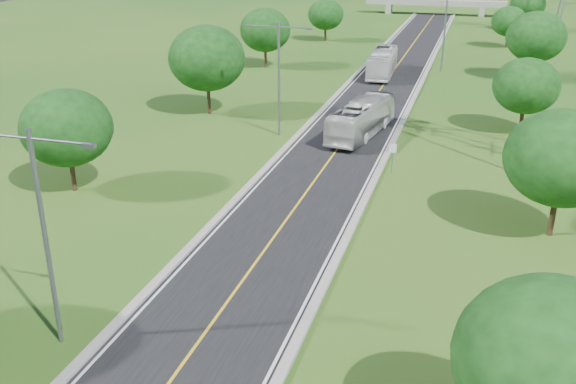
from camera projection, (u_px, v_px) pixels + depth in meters
The scene contains 21 objects.
ground at pixel (373, 100), 69.99m from camera, with size 260.00×260.00×0.00m, color #1E5016.
road at pixel (381, 88), 75.29m from camera, with size 8.00×150.00×0.06m, color black.
curb_left at pixel (346, 85), 76.39m from camera, with size 0.50×150.00×0.22m, color gray.
curb_right at pixel (418, 90), 74.14m from camera, with size 0.50×150.00×0.22m, color gray.
speed_limit_sign at pixel (393, 153), 48.48m from camera, with size 0.55×0.09×2.40m.
overpass at pixel (435, 3), 140.01m from camera, with size 30.00×3.00×3.20m.
streetlight_near_left at pixel (43, 222), 26.76m from camera, with size 5.90×0.25×10.00m.
streetlight_mid_left at pixel (279, 70), 56.02m from camera, with size 5.90×0.25×10.00m.
streetlight_far_right at pixel (445, 25), 82.11m from camera, with size 5.90×0.25×10.00m.
tree_lb at pixel (67, 128), 44.09m from camera, with size 6.30×6.30×7.33m.
tree_lc at pixel (207, 58), 62.98m from camera, with size 7.56×7.56×8.79m.
tree_ld at pixel (265, 30), 85.03m from camera, with size 6.72×6.72×7.82m.
tree_le at pixel (326, 14), 105.89m from camera, with size 5.88×5.88×6.84m.
tree_ra at pixel (552, 362), 20.18m from camera, with size 6.30×6.30×7.33m.
tree_rb at pixel (562, 158), 37.26m from camera, with size 6.72×6.72×7.82m.
tree_rc at pixel (526, 86), 57.27m from camera, with size 5.88×5.88×6.84m.
tree_rd at pixel (536, 37), 77.67m from camera, with size 7.14×7.14×8.30m.
tree_re at pixel (509, 21), 100.09m from camera, with size 5.46×5.46×6.35m.
tree_rf at pixel (528, 5), 116.66m from camera, with size 6.30×6.30×7.33m.
bus_outbound at pixel (362, 119), 57.23m from camera, with size 2.64×11.28×3.14m, color beige.
bus_inbound at pixel (382, 63), 81.19m from camera, with size 2.74×11.69×3.26m, color silver.
Camera 1 is at (10.78, -8.34, 17.24)m, focal length 40.00 mm.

